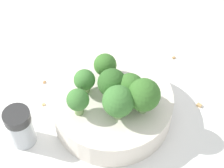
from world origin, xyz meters
TOP-DOWN VIEW (x-y plane):
  - ground_plane at (0.00, 0.00)m, footprint 3.00×3.00m
  - bowl at (0.00, 0.00)m, footprint 0.19×0.19m
  - broccoli_floret_0 at (-0.02, -0.04)m, footprint 0.03×0.03m
  - broccoli_floret_1 at (0.04, 0.04)m, footprint 0.05×0.05m
  - broccoli_floret_2 at (-0.04, -0.00)m, footprint 0.04×0.04m
  - broccoli_floret_3 at (-0.00, -0.00)m, footprint 0.04×0.04m
  - broccoli_floret_4 at (0.04, -0.00)m, footprint 0.05×0.05m
  - broccoli_floret_5 at (0.01, 0.02)m, footprint 0.04×0.04m
  - broccoli_floret_6 at (0.02, -0.05)m, footprint 0.03×0.03m
  - pepper_shaker at (0.01, -0.14)m, footprint 0.04×0.04m
  - almond_crumb_0 at (-0.05, -0.11)m, footprint 0.01×0.01m
  - almond_crumb_1 at (0.02, 0.14)m, footprint 0.01×0.01m
  - almond_crumb_2 at (-0.03, -0.14)m, footprint 0.01×0.01m
  - almond_crumb_3 at (-0.09, -0.10)m, footprint 0.01×0.01m
  - almond_crumb_4 at (-0.09, 0.14)m, footprint 0.00×0.01m

SIDE VIEW (x-z plane):
  - ground_plane at x=0.00m, z-range 0.00..0.00m
  - almond_crumb_3 at x=-0.09m, z-range 0.00..0.01m
  - almond_crumb_0 at x=-0.05m, z-range 0.00..0.01m
  - almond_crumb_4 at x=-0.09m, z-range 0.00..0.01m
  - almond_crumb_2 at x=-0.03m, z-range 0.00..0.01m
  - almond_crumb_1 at x=0.02m, z-range 0.00..0.01m
  - bowl at x=0.00m, z-range 0.00..0.05m
  - pepper_shaker at x=0.01m, z-range 0.00..0.07m
  - broccoli_floret_2 at x=-0.04m, z-range 0.05..0.10m
  - broccoli_floret_0 at x=-0.02m, z-range 0.05..0.10m
  - broccoli_floret_6 at x=0.02m, z-range 0.05..0.10m
  - broccoli_floret_5 at x=0.01m, z-range 0.05..0.10m
  - broccoli_floret_3 at x=0.00m, z-range 0.05..0.11m
  - broccoli_floret_4 at x=0.04m, z-range 0.05..0.11m
  - broccoli_floret_1 at x=0.04m, z-range 0.05..0.11m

